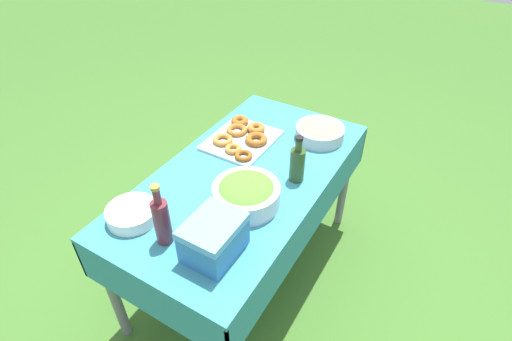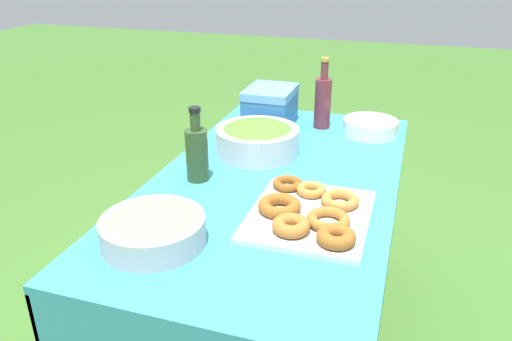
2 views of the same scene
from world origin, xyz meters
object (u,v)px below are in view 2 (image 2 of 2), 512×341
Objects in this scene: donut_platter at (310,213)px; wine_bottle at (323,101)px; cooler_box at (270,107)px; plate_stack at (370,127)px; salad_bowl at (257,138)px; pasta_bowl at (153,228)px; olive_oil_bottle at (197,152)px.

donut_platter is 1.35× the size of wine_bottle.
cooler_box is (0.72, 0.33, 0.06)m from donut_platter.
wine_bottle reaches higher than plate_stack.
donut_platter is at bearing -145.51° from salad_bowl.
cooler_box reaches higher than plate_stack.
salad_bowl is 1.29× the size of cooler_box.
pasta_bowl is 0.92× the size of wine_bottle.
olive_oil_bottle reaches higher than salad_bowl.
wine_bottle is at bearing -76.05° from cooler_box.
wine_bottle is at bearing 8.62° from donut_platter.
salad_bowl is 1.04× the size of wine_bottle.
donut_platter is 0.44m from olive_oil_bottle.
salad_bowl is 1.24× the size of olive_oil_bottle.
olive_oil_bottle is 0.58m from cooler_box.
cooler_box is at bearing 94.27° from plate_stack.
salad_bowl is at bearing 154.65° from wine_bottle.
wine_bottle is at bearing -24.48° from olive_oil_bottle.
salad_bowl is at bearing -172.26° from cooler_box.
wine_bottle reaches higher than pasta_bowl.
plate_stack is at bearing -38.85° from olive_oil_bottle.
pasta_bowl is 0.39m from olive_oil_bottle.
salad_bowl is 1.39× the size of plate_stack.
salad_bowl is 0.77× the size of donut_platter.
wine_bottle reaches higher than salad_bowl.
cooler_box is at bearing 103.95° from wine_bottle.
pasta_bowl is 1.23× the size of plate_stack.
salad_bowl is 0.31m from cooler_box.
cooler_box reaches higher than salad_bowl.
cooler_box is at bearing 24.43° from donut_platter.
wine_bottle reaches higher than olive_oil_bottle.
pasta_bowl is 0.68× the size of donut_platter.
pasta_bowl is 1.14× the size of cooler_box.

